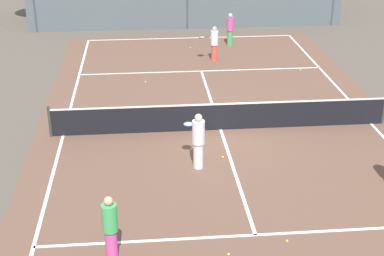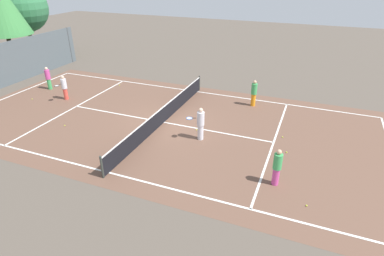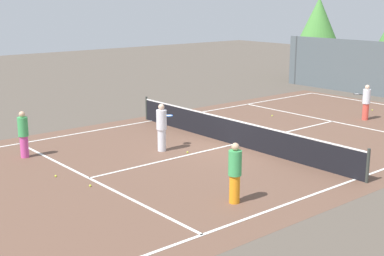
{
  "view_description": "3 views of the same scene",
  "coord_description": "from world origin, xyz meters",
  "px_view_note": "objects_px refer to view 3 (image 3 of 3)",
  "views": [
    {
      "loc": [
        -2.69,
        -18.13,
        8.43
      ],
      "look_at": [
        -1.12,
        -1.09,
        0.61
      ],
      "focal_mm": 53.29,
      "sensor_mm": 36.0,
      "label": 1
    },
    {
      "loc": [
        -14.91,
        -7.79,
        8.23
      ],
      "look_at": [
        -1.49,
        -2.39,
        0.8
      ],
      "focal_mm": 29.58,
      "sensor_mm": 36.0,
      "label": 2
    },
    {
      "loc": [
        14.52,
        -14.26,
        5.52
      ],
      "look_at": [
        -1.02,
        -1.28,
        0.67
      ],
      "focal_mm": 50.17,
      "sensor_mm": 36.0,
      "label": 3
    }
  ],
  "objects_px": {
    "player_1": "(23,134)",
    "player_3": "(366,102)",
    "tennis_ball_6": "(90,186)",
    "tennis_ball_3": "(56,176)",
    "tennis_ball_4": "(187,152)",
    "player_4": "(162,127)",
    "tennis_ball_0": "(372,110)",
    "tennis_ball_5": "(272,116)",
    "player_2": "(235,172)"
  },
  "relations": [
    {
      "from": "player_4",
      "to": "tennis_ball_0",
      "type": "xyz_separation_m",
      "value": [
        0.9,
        12.76,
        -0.89
      ]
    },
    {
      "from": "player_3",
      "to": "tennis_ball_3",
      "type": "height_order",
      "value": "player_3"
    },
    {
      "from": "player_1",
      "to": "tennis_ball_5",
      "type": "height_order",
      "value": "player_1"
    },
    {
      "from": "player_4",
      "to": "player_1",
      "type": "bearing_deg",
      "value": -120.02
    },
    {
      "from": "tennis_ball_0",
      "to": "tennis_ball_6",
      "type": "height_order",
      "value": "same"
    },
    {
      "from": "tennis_ball_6",
      "to": "player_4",
      "type": "bearing_deg",
      "value": 113.89
    },
    {
      "from": "tennis_ball_3",
      "to": "tennis_ball_4",
      "type": "height_order",
      "value": "same"
    },
    {
      "from": "tennis_ball_3",
      "to": "tennis_ball_4",
      "type": "distance_m",
      "value": 5.03
    },
    {
      "from": "tennis_ball_0",
      "to": "tennis_ball_5",
      "type": "height_order",
      "value": "same"
    },
    {
      "from": "tennis_ball_4",
      "to": "tennis_ball_0",
      "type": "bearing_deg",
      "value": 89.78
    },
    {
      "from": "player_4",
      "to": "tennis_ball_6",
      "type": "xyz_separation_m",
      "value": [
        1.8,
        -4.06,
        -0.89
      ]
    },
    {
      "from": "player_3",
      "to": "player_4",
      "type": "xyz_separation_m",
      "value": [
        -1.84,
        -10.6,
        0.06
      ]
    },
    {
      "from": "player_2",
      "to": "tennis_ball_3",
      "type": "height_order",
      "value": "player_2"
    },
    {
      "from": "tennis_ball_6",
      "to": "tennis_ball_0",
      "type": "bearing_deg",
      "value": 93.07
    },
    {
      "from": "tennis_ball_3",
      "to": "tennis_ball_5",
      "type": "xyz_separation_m",
      "value": [
        -1.76,
        12.26,
        0.0
      ]
    },
    {
      "from": "player_2",
      "to": "tennis_ball_0",
      "type": "relative_size",
      "value": 26.27
    },
    {
      "from": "tennis_ball_4",
      "to": "tennis_ball_5",
      "type": "height_order",
      "value": "same"
    },
    {
      "from": "player_1",
      "to": "tennis_ball_3",
      "type": "height_order",
      "value": "player_1"
    },
    {
      "from": "tennis_ball_4",
      "to": "tennis_ball_5",
      "type": "relative_size",
      "value": 1.0
    },
    {
      "from": "tennis_ball_0",
      "to": "player_4",
      "type": "bearing_deg",
      "value": -94.02
    },
    {
      "from": "player_2",
      "to": "tennis_ball_6",
      "type": "bearing_deg",
      "value": -147.03
    },
    {
      "from": "tennis_ball_6",
      "to": "player_3",
      "type": "bearing_deg",
      "value": 89.83
    },
    {
      "from": "player_1",
      "to": "player_3",
      "type": "bearing_deg",
      "value": 73.81
    },
    {
      "from": "player_3",
      "to": "tennis_ball_3",
      "type": "relative_size",
      "value": 25.32
    },
    {
      "from": "player_1",
      "to": "tennis_ball_3",
      "type": "xyz_separation_m",
      "value": [
        2.76,
        -0.15,
        -0.83
      ]
    },
    {
      "from": "player_1",
      "to": "tennis_ball_6",
      "type": "xyz_separation_m",
      "value": [
        4.28,
        0.24,
        -0.83
      ]
    },
    {
      "from": "player_3",
      "to": "tennis_ball_5",
      "type": "height_order",
      "value": "player_3"
    },
    {
      "from": "tennis_ball_3",
      "to": "tennis_ball_6",
      "type": "height_order",
      "value": "same"
    },
    {
      "from": "player_3",
      "to": "tennis_ball_6",
      "type": "height_order",
      "value": "player_3"
    },
    {
      "from": "tennis_ball_4",
      "to": "tennis_ball_5",
      "type": "distance_m",
      "value": 7.63
    },
    {
      "from": "player_4",
      "to": "tennis_ball_4",
      "type": "relative_size",
      "value": 27.23
    },
    {
      "from": "player_4",
      "to": "tennis_ball_4",
      "type": "height_order",
      "value": "player_4"
    },
    {
      "from": "tennis_ball_4",
      "to": "tennis_ball_6",
      "type": "relative_size",
      "value": 1.0
    },
    {
      "from": "player_2",
      "to": "tennis_ball_6",
      "type": "distance_m",
      "value": 4.55
    },
    {
      "from": "tennis_ball_3",
      "to": "tennis_ball_5",
      "type": "height_order",
      "value": "same"
    },
    {
      "from": "player_1",
      "to": "player_3",
      "type": "distance_m",
      "value": 15.52
    },
    {
      "from": "tennis_ball_4",
      "to": "tennis_ball_5",
      "type": "xyz_separation_m",
      "value": [
        -2.33,
        7.26,
        0.0
      ]
    },
    {
      "from": "player_1",
      "to": "tennis_ball_3",
      "type": "bearing_deg",
      "value": -3.14
    },
    {
      "from": "tennis_ball_3",
      "to": "tennis_ball_6",
      "type": "distance_m",
      "value": 1.57
    },
    {
      "from": "tennis_ball_5",
      "to": "tennis_ball_6",
      "type": "relative_size",
      "value": 1.0
    },
    {
      "from": "tennis_ball_4",
      "to": "player_4",
      "type": "bearing_deg",
      "value": -147.46
    },
    {
      "from": "player_2",
      "to": "tennis_ball_5",
      "type": "height_order",
      "value": "player_2"
    },
    {
      "from": "player_1",
      "to": "player_3",
      "type": "height_order",
      "value": "player_1"
    },
    {
      "from": "player_1",
      "to": "tennis_ball_3",
      "type": "distance_m",
      "value": 2.89
    },
    {
      "from": "player_4",
      "to": "tennis_ball_0",
      "type": "height_order",
      "value": "player_4"
    },
    {
      "from": "player_3",
      "to": "tennis_ball_4",
      "type": "relative_size",
      "value": 25.32
    },
    {
      "from": "tennis_ball_0",
      "to": "tennis_ball_4",
      "type": "distance_m",
      "value": 12.21
    },
    {
      "from": "player_2",
      "to": "player_3",
      "type": "xyz_separation_m",
      "value": [
        -3.71,
        12.22,
        -0.03
      ]
    },
    {
      "from": "player_1",
      "to": "tennis_ball_6",
      "type": "bearing_deg",
      "value": 3.23
    },
    {
      "from": "player_2",
      "to": "player_1",
      "type": "bearing_deg",
      "value": -161.59
    }
  ]
}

